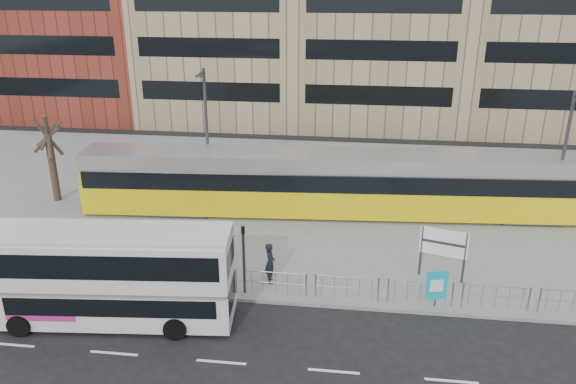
# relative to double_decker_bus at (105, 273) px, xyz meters

# --- Properties ---
(ground) EXTENTS (120.00, 120.00, 0.00)m
(ground) POSITION_rel_double_decker_bus_xyz_m (6.97, 2.00, -2.12)
(ground) COLOR black
(ground) RESTS_ON ground
(plaza) EXTENTS (64.00, 24.00, 0.15)m
(plaza) POSITION_rel_double_decker_bus_xyz_m (6.97, 14.00, -2.04)
(plaza) COLOR slate
(plaza) RESTS_ON ground
(kerb) EXTENTS (64.00, 0.25, 0.17)m
(kerb) POSITION_rel_double_decker_bus_xyz_m (6.97, 2.05, -2.04)
(kerb) COLOR gray
(kerb) RESTS_ON ground
(pedestrian_barrier) EXTENTS (32.07, 0.07, 1.10)m
(pedestrian_barrier) POSITION_rel_double_decker_bus_xyz_m (8.97, 2.50, -1.14)
(pedestrian_barrier) COLOR #969A9F
(pedestrian_barrier) RESTS_ON plaza
(road_markings) EXTENTS (62.00, 0.12, 0.01)m
(road_markings) POSITION_rel_double_decker_bus_xyz_m (7.97, -2.00, -2.11)
(road_markings) COLOR white
(road_markings) RESTS_ON ground
(double_decker_bus) EXTENTS (9.96, 3.15, 3.92)m
(double_decker_bus) POSITION_rel_double_decker_bus_xyz_m (0.00, 0.00, 0.00)
(double_decker_bus) COLOR silver
(double_decker_bus) RESTS_ON ground
(tram) EXTENTS (30.29, 4.92, 3.56)m
(tram) POSITION_rel_double_decker_bus_xyz_m (9.28, 11.66, -0.19)
(tram) COLOR yellow
(tram) RESTS_ON plaza
(station_sign) EXTENTS (2.03, 0.66, 2.40)m
(station_sign) POSITION_rel_double_decker_bus_xyz_m (13.40, 4.73, -0.31)
(station_sign) COLOR #2D2D30
(station_sign) RESTS_ON plaza
(ad_panel) EXTENTS (0.86, 0.26, 1.63)m
(ad_panel) POSITION_rel_double_decker_bus_xyz_m (12.89, 2.40, -1.01)
(ad_panel) COLOR #2D2D30
(ad_panel) RESTS_ON plaza
(pedestrian) EXTENTS (0.65, 0.80, 1.88)m
(pedestrian) POSITION_rel_double_decker_bus_xyz_m (5.89, 3.50, -1.03)
(pedestrian) COLOR black
(pedestrian) RESTS_ON plaza
(traffic_light_west) EXTENTS (0.20, 0.23, 3.10)m
(traffic_light_west) POSITION_rel_double_decker_bus_xyz_m (4.94, 2.50, 0.01)
(traffic_light_west) COLOR #2D2D30
(traffic_light_west) RESTS_ON plaza
(lamp_post_west) EXTENTS (0.45, 1.04, 7.90)m
(lamp_post_west) POSITION_rel_double_decker_bus_xyz_m (0.88, 12.31, 2.35)
(lamp_post_west) COLOR #2D2D30
(lamp_post_west) RESTS_ON plaza
(lamp_post_east) EXTENTS (0.45, 1.04, 7.24)m
(lamp_post_east) POSITION_rel_double_decker_bus_xyz_m (20.28, 11.80, 2.02)
(lamp_post_east) COLOR #2D2D30
(lamp_post_east) RESTS_ON plaza
(bare_tree) EXTENTS (4.47, 4.47, 7.49)m
(bare_tree) POSITION_rel_double_decker_bus_xyz_m (-8.33, 11.42, 3.47)
(bare_tree) COLOR black
(bare_tree) RESTS_ON plaza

